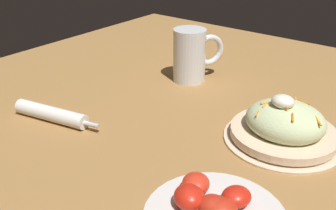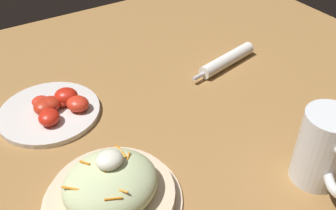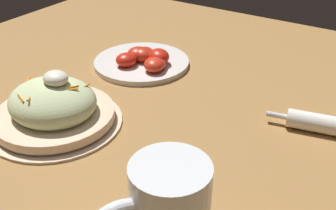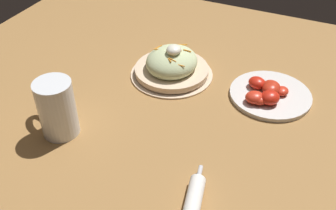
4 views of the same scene
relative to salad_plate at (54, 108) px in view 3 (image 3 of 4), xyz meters
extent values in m
plane|color=#9E703D|center=(0.19, 0.04, -0.03)|extent=(1.43, 1.43, 0.00)
cylinder|color=beige|center=(0.00, 0.00, -0.03)|extent=(0.24, 0.24, 0.01)
cylinder|color=beige|center=(0.00, 0.00, -0.01)|extent=(0.21, 0.21, 0.02)
ellipsoid|color=beige|center=(0.00, 0.00, 0.01)|extent=(0.16, 0.14, 0.07)
cylinder|color=orange|center=(-0.06, 0.00, 0.04)|extent=(0.02, 0.03, 0.01)
cylinder|color=orange|center=(-0.03, 0.03, 0.04)|extent=(0.01, 0.02, 0.01)
cylinder|color=orange|center=(-0.01, 0.01, 0.05)|extent=(0.00, 0.03, 0.00)
cylinder|color=orange|center=(0.04, 0.05, 0.04)|extent=(0.01, 0.02, 0.00)
cylinder|color=orange|center=(0.00, -0.05, 0.04)|extent=(0.01, 0.02, 0.01)
cylinder|color=orange|center=(0.04, 0.01, 0.04)|extent=(0.01, 0.02, 0.00)
cylinder|color=orange|center=(-0.02, -0.05, 0.04)|extent=(0.03, 0.01, 0.00)
cylinder|color=orange|center=(0.04, 0.02, 0.04)|extent=(0.01, 0.02, 0.01)
ellipsoid|color=white|center=(0.01, 0.01, 0.06)|extent=(0.04, 0.04, 0.02)
cylinder|color=silver|center=(0.33, 0.21, -0.02)|extent=(0.04, 0.02, 0.01)
cylinder|color=silver|center=(-0.02, 0.28, -0.03)|extent=(0.22, 0.22, 0.01)
ellipsoid|color=red|center=(0.02, 0.29, -0.01)|extent=(0.05, 0.04, 0.02)
ellipsoid|color=red|center=(0.04, 0.26, -0.01)|extent=(0.05, 0.06, 0.02)
ellipsoid|color=red|center=(0.04, 0.25, -0.01)|extent=(0.06, 0.07, 0.03)
ellipsoid|color=red|center=(-0.01, 0.28, 0.00)|extent=(0.05, 0.05, 0.03)
ellipsoid|color=red|center=(-0.02, 0.31, -0.01)|extent=(0.04, 0.04, 0.02)
ellipsoid|color=red|center=(-0.02, 0.28, 0.00)|extent=(0.07, 0.07, 0.03)
ellipsoid|color=red|center=(-0.03, 0.24, -0.01)|extent=(0.06, 0.06, 0.03)
ellipsoid|color=red|center=(0.03, 0.29, 0.00)|extent=(0.07, 0.07, 0.03)
camera|label=1|loc=(-0.23, 0.67, 0.38)|focal=41.58mm
camera|label=2|loc=(-0.14, -0.40, 0.50)|focal=40.89mm
camera|label=3|loc=(0.51, -0.42, 0.38)|focal=44.58mm
camera|label=4|loc=(0.86, 0.39, 0.61)|focal=42.09mm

